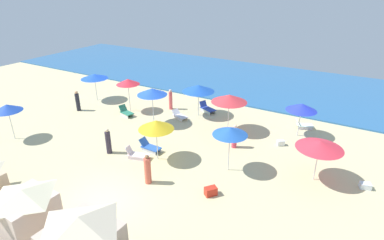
{
  "coord_description": "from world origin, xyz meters",
  "views": [
    {
      "loc": [
        9.87,
        -8.1,
        9.81
      ],
      "look_at": [
        -0.11,
        9.05,
        0.9
      ],
      "focal_mm": 29.1,
      "sensor_mm": 36.0,
      "label": 1
    }
  ],
  "objects_px": {
    "umbrella_1": "(230,131)",
    "lounge_chair_5_0": "(304,125)",
    "lounge_chair_0_0": "(150,147)",
    "umbrella_2": "(94,76)",
    "cooler_box_0": "(365,186)",
    "umbrella_7": "(320,145)",
    "cooler_box_1": "(211,191)",
    "lounge_chair_0_1": "(137,155)",
    "beachgoer_3": "(234,137)",
    "cabana_2": "(28,216)",
    "umbrella_5": "(302,107)",
    "beachgoer_2": "(78,101)",
    "umbrella_0": "(156,125)",
    "cooler_box_2": "(281,143)",
    "beachgoer_4": "(148,170)",
    "lounge_chair_6_0": "(207,108)",
    "lounge_chair_6_1": "(179,116)",
    "umbrella_8": "(7,108)",
    "lounge_chair_9_0": "(126,112)",
    "umbrella_3": "(152,92)",
    "umbrella_4": "(229,98)",
    "beachgoer_0": "(171,100)",
    "umbrella_9": "(128,82)",
    "beachgoer_1": "(108,142)",
    "umbrella_6": "(198,88)"
  },
  "relations": [
    {
      "from": "lounge_chair_6_0",
      "to": "umbrella_9",
      "type": "xyz_separation_m",
      "value": [
        -5.54,
        -3.03,
        2.21
      ]
    },
    {
      "from": "cabana_2",
      "to": "umbrella_2",
      "type": "xyz_separation_m",
      "value": [
        -10.11,
        13.34,
        0.86
      ]
    },
    {
      "from": "beachgoer_3",
      "to": "lounge_chair_6_0",
      "type": "bearing_deg",
      "value": -77.85
    },
    {
      "from": "umbrella_5",
      "to": "lounge_chair_5_0",
      "type": "height_order",
      "value": "umbrella_5"
    },
    {
      "from": "lounge_chair_0_0",
      "to": "lounge_chair_6_0",
      "type": "bearing_deg",
      "value": 1.31
    },
    {
      "from": "lounge_chair_5_0",
      "to": "lounge_chair_0_0",
      "type": "bearing_deg",
      "value": 110.77
    },
    {
      "from": "umbrella_0",
      "to": "lounge_chair_0_1",
      "type": "distance_m",
      "value": 2.38
    },
    {
      "from": "umbrella_9",
      "to": "cooler_box_2",
      "type": "xyz_separation_m",
      "value": [
        12.34,
        0.38,
        -2.31
      ]
    },
    {
      "from": "lounge_chair_0_0",
      "to": "umbrella_8",
      "type": "xyz_separation_m",
      "value": [
        -8.96,
        -3.27,
        1.97
      ]
    },
    {
      "from": "lounge_chair_6_1",
      "to": "lounge_chair_0_0",
      "type": "bearing_deg",
      "value": -148.47
    },
    {
      "from": "umbrella_4",
      "to": "beachgoer_1",
      "type": "relative_size",
      "value": 1.65
    },
    {
      "from": "umbrella_4",
      "to": "beachgoer_4",
      "type": "xyz_separation_m",
      "value": [
        -1.07,
        -7.85,
        -1.68
      ]
    },
    {
      "from": "lounge_chair_5_0",
      "to": "umbrella_8",
      "type": "distance_m",
      "value": 20.31
    },
    {
      "from": "lounge_chair_0_0",
      "to": "beachgoer_2",
      "type": "relative_size",
      "value": 0.83
    },
    {
      "from": "umbrella_8",
      "to": "lounge_chair_9_0",
      "type": "xyz_separation_m",
      "value": [
        3.92,
        6.83,
        -1.96
      ]
    },
    {
      "from": "umbrella_0",
      "to": "lounge_chair_9_0",
      "type": "bearing_deg",
      "value": 145.86
    },
    {
      "from": "umbrella_5",
      "to": "umbrella_4",
      "type": "bearing_deg",
      "value": -158.76
    },
    {
      "from": "lounge_chair_0_0",
      "to": "umbrella_9",
      "type": "distance_m",
      "value": 7.38
    },
    {
      "from": "beachgoer_0",
      "to": "umbrella_0",
      "type": "bearing_deg",
      "value": 119.79
    },
    {
      "from": "umbrella_1",
      "to": "beachgoer_4",
      "type": "relative_size",
      "value": 1.57
    },
    {
      "from": "umbrella_2",
      "to": "cooler_box_0",
      "type": "xyz_separation_m",
      "value": [
        21.66,
        -2.52,
        -2.02
      ]
    },
    {
      "from": "lounge_chair_6_1",
      "to": "beachgoer_0",
      "type": "height_order",
      "value": "beachgoer_0"
    },
    {
      "from": "cooler_box_0",
      "to": "umbrella_9",
      "type": "bearing_deg",
      "value": -25.33
    },
    {
      "from": "umbrella_3",
      "to": "lounge_chair_6_1",
      "type": "distance_m",
      "value": 3.13
    },
    {
      "from": "beachgoer_0",
      "to": "cooler_box_2",
      "type": "relative_size",
      "value": 3.81
    },
    {
      "from": "umbrella_4",
      "to": "cooler_box_1",
      "type": "distance_m",
      "value": 7.79
    },
    {
      "from": "umbrella_7",
      "to": "cooler_box_1",
      "type": "relative_size",
      "value": 4.05
    },
    {
      "from": "lounge_chair_0_1",
      "to": "umbrella_6",
      "type": "xyz_separation_m",
      "value": [
        -0.03,
        7.64,
        2.0
      ]
    },
    {
      "from": "umbrella_3",
      "to": "lounge_chair_6_1",
      "type": "relative_size",
      "value": 1.88
    },
    {
      "from": "lounge_chair_0_0",
      "to": "lounge_chair_6_1",
      "type": "xyz_separation_m",
      "value": [
        -1.11,
        5.24,
        -0.06
      ]
    },
    {
      "from": "lounge_chair_0_0",
      "to": "lounge_chair_5_0",
      "type": "bearing_deg",
      "value": -40.52
    },
    {
      "from": "umbrella_9",
      "to": "umbrella_7",
      "type": "bearing_deg",
      "value": -9.55
    },
    {
      "from": "cooler_box_0",
      "to": "umbrella_2",
      "type": "bearing_deg",
      "value": -25.32
    },
    {
      "from": "lounge_chair_0_1",
      "to": "cooler_box_1",
      "type": "distance_m",
      "value": 5.51
    },
    {
      "from": "lounge_chair_0_1",
      "to": "beachgoer_3",
      "type": "xyz_separation_m",
      "value": [
        4.51,
        4.22,
        0.49
      ]
    },
    {
      "from": "umbrella_0",
      "to": "cooler_box_2",
      "type": "xyz_separation_m",
      "value": [
        5.91,
        5.42,
        -2.1
      ]
    },
    {
      "from": "umbrella_0",
      "to": "beachgoer_2",
      "type": "distance_m",
      "value": 10.68
    },
    {
      "from": "beachgoer_4",
      "to": "cooler_box_1",
      "type": "xyz_separation_m",
      "value": [
        3.33,
        0.74,
        -0.57
      ]
    },
    {
      "from": "umbrella_1",
      "to": "lounge_chair_5_0",
      "type": "bearing_deg",
      "value": 72.24
    },
    {
      "from": "umbrella_5",
      "to": "beachgoer_2",
      "type": "xyz_separation_m",
      "value": [
        -16.69,
        -4.43,
        -1.31
      ]
    },
    {
      "from": "cooler_box_2",
      "to": "beachgoer_2",
      "type": "bearing_deg",
      "value": 151.99
    },
    {
      "from": "lounge_chair_6_1",
      "to": "umbrella_7",
      "type": "height_order",
      "value": "umbrella_7"
    },
    {
      "from": "lounge_chair_6_0",
      "to": "cooler_box_1",
      "type": "relative_size",
      "value": 2.66
    },
    {
      "from": "lounge_chair_0_0",
      "to": "umbrella_7",
      "type": "height_order",
      "value": "umbrella_7"
    },
    {
      "from": "umbrella_0",
      "to": "cooler_box_0",
      "type": "bearing_deg",
      "value": 15.35
    },
    {
      "from": "umbrella_3",
      "to": "umbrella_8",
      "type": "xyz_separation_m",
      "value": [
        -6.69,
        -6.74,
        -0.26
      ]
    },
    {
      "from": "lounge_chair_6_0",
      "to": "beachgoer_4",
      "type": "distance_m",
      "value": 10.45
    },
    {
      "from": "beachgoer_4",
      "to": "cooler_box_2",
      "type": "xyz_separation_m",
      "value": [
        4.92,
        7.62,
        -0.61
      ]
    },
    {
      "from": "lounge_chair_6_0",
      "to": "lounge_chair_6_1",
      "type": "relative_size",
      "value": 1.08
    },
    {
      "from": "lounge_chair_6_1",
      "to": "umbrella_7",
      "type": "xyz_separation_m",
      "value": [
        10.62,
        -3.27,
        1.89
      ]
    }
  ]
}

